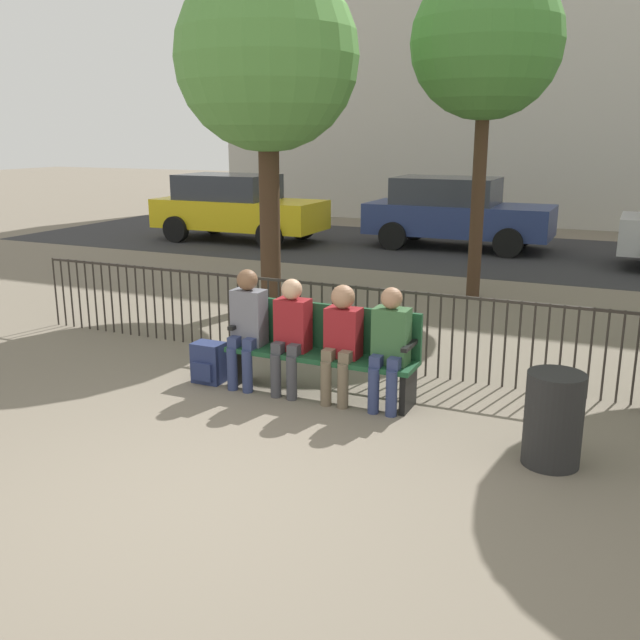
% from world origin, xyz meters
% --- Properties ---
extents(ground_plane, '(80.00, 80.00, 0.00)m').
position_xyz_m(ground_plane, '(0.00, 0.00, 0.00)').
color(ground_plane, '#706656').
extents(park_bench, '(2.00, 0.45, 0.92)m').
position_xyz_m(park_bench, '(0.00, 2.36, 0.50)').
color(park_bench, '#194728').
rests_on(park_bench, ground).
extents(seated_person_0, '(0.34, 0.39, 1.25)m').
position_xyz_m(seated_person_0, '(-0.81, 2.23, 0.70)').
color(seated_person_0, navy).
rests_on(seated_person_0, ground).
extents(seated_person_1, '(0.34, 0.39, 1.20)m').
position_xyz_m(seated_person_1, '(-0.30, 2.23, 0.67)').
color(seated_person_1, '#3D3D42').
rests_on(seated_person_1, ground).
extents(seated_person_2, '(0.34, 0.39, 1.18)m').
position_xyz_m(seated_person_2, '(0.25, 2.23, 0.68)').
color(seated_person_2, brown).
rests_on(seated_person_2, ground).
extents(seated_person_3, '(0.34, 0.39, 1.20)m').
position_xyz_m(seated_person_3, '(0.75, 2.23, 0.67)').
color(seated_person_3, navy).
rests_on(seated_person_3, ground).
extents(backpack, '(0.33, 0.27, 0.44)m').
position_xyz_m(backpack, '(-1.26, 2.15, 0.22)').
color(backpack, navy).
rests_on(backpack, ground).
extents(fence_railing, '(9.01, 0.03, 0.95)m').
position_xyz_m(fence_railing, '(-0.02, 3.30, 0.56)').
color(fence_railing, '#2D2823').
rests_on(fence_railing, ground).
extents(tree_0, '(2.30, 2.30, 5.08)m').
position_xyz_m(tree_0, '(0.42, 7.43, 3.90)').
color(tree_0, '#422D1E').
rests_on(tree_0, ground).
extents(tree_2, '(2.68, 2.68, 5.00)m').
position_xyz_m(tree_2, '(-2.33, 5.58, 3.63)').
color(tree_2, '#422D1E').
rests_on(tree_2, ground).
extents(street_surface, '(24.00, 6.00, 0.01)m').
position_xyz_m(street_surface, '(0.00, 12.00, 0.00)').
color(street_surface, '#2B2B2D').
rests_on(street_surface, ground).
extents(parked_car_0, '(4.20, 1.94, 1.62)m').
position_xyz_m(parked_car_0, '(-1.13, 12.39, 0.84)').
color(parked_car_0, navy).
rests_on(parked_car_0, ground).
extents(parked_car_2, '(4.20, 1.94, 1.62)m').
position_xyz_m(parked_car_2, '(-6.36, 11.32, 0.84)').
color(parked_car_2, yellow).
rests_on(parked_car_2, ground).
extents(building_facade, '(20.00, 6.00, 12.64)m').
position_xyz_m(building_facade, '(0.00, 20.00, 6.32)').
color(building_facade, beige).
rests_on(building_facade, ground).
extents(trash_bin, '(0.46, 0.46, 0.77)m').
position_xyz_m(trash_bin, '(2.35, 1.62, 0.39)').
color(trash_bin, black).
rests_on(trash_bin, ground).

